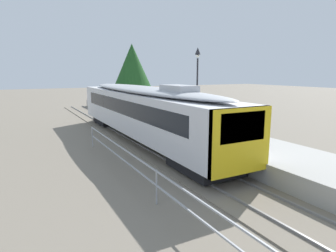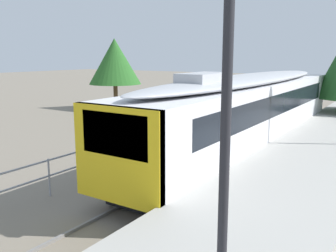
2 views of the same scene
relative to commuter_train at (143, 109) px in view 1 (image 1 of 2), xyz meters
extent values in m
plane|color=slate|center=(-3.00, -7.80, -2.14)|extent=(160.00, 160.00, 0.00)
cube|color=slate|center=(0.00, -7.80, -2.11)|extent=(3.20, 60.00, 0.06)
cube|color=slate|center=(-0.72, -7.80, -2.04)|extent=(0.08, 60.00, 0.08)
cube|color=slate|center=(0.72, -7.80, -2.04)|extent=(0.08, 60.00, 0.08)
cube|color=silver|center=(0.00, 0.11, -0.18)|extent=(2.80, 18.91, 2.55)
cube|color=yellow|center=(0.00, -9.25, -0.18)|extent=(2.80, 0.24, 2.55)
cube|color=black|center=(0.00, -9.33, 0.38)|extent=(2.13, 0.08, 1.12)
cube|color=black|center=(0.00, 0.11, 0.23)|extent=(2.82, 15.89, 0.92)
ellipsoid|color=#B2B5BA|center=(0.00, 0.11, 1.28)|extent=(2.69, 18.16, 0.44)
cube|color=#B2B5BA|center=(0.00, -4.62, 1.56)|extent=(1.10, 2.20, 0.36)
cube|color=#EAE5C6|center=(0.00, -9.32, -1.17)|extent=(1.00, 0.10, 0.20)
cube|color=black|center=(0.00, -6.95, -1.73)|extent=(2.24, 3.20, 0.55)
cube|color=black|center=(0.00, 7.16, -1.73)|extent=(2.24, 3.20, 0.55)
cube|color=#A8A59E|center=(3.25, -7.80, -1.69)|extent=(3.90, 60.00, 0.90)
cylinder|color=#232328|center=(4.39, 0.25, 1.06)|extent=(0.12, 0.12, 4.60)
pyramid|color=#232328|center=(4.39, 0.25, 3.86)|extent=(0.34, 0.34, 0.50)
sphere|color=silver|center=(4.39, 0.25, 3.54)|extent=(0.24, 0.24, 0.24)
cylinder|color=#9EA0A5|center=(-3.30, -8.80, -1.52)|extent=(0.06, 0.06, 1.25)
cylinder|color=#9EA0A5|center=(-3.30, 0.20, -1.52)|extent=(0.06, 0.06, 1.25)
cylinder|color=brown|center=(3.17, 9.87, -1.25)|extent=(0.36, 0.36, 1.79)
cone|color=#1E4C1E|center=(3.17, 9.87, 2.39)|extent=(4.84, 4.84, 5.48)
camera|label=1|loc=(-7.38, -17.24, 2.36)|focal=30.89mm
camera|label=2|loc=(6.09, -16.17, 2.35)|focal=39.45mm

